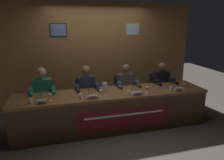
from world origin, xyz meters
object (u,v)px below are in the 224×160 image
Objects in this scene: juice_glass_far_left at (50,96)px; panelist_center_right at (126,87)px; water_cup_center_left at (81,96)px; water_cup_center_right at (128,93)px; chair_center_right at (123,95)px; microphone_center_right at (133,88)px; water_pitcher_central at (105,87)px; chair_far_left at (44,103)px; nameplate_far_right at (179,89)px; panelist_far_right at (162,84)px; water_cup_far_right at (171,89)px; conference_table at (114,105)px; juice_glass_center_left at (101,92)px; water_cup_far_left at (31,101)px; microphone_far_left at (41,95)px; nameplate_center_right at (137,93)px; panelist_far_left at (43,93)px; juice_glass_center_right at (147,89)px; microphone_center_left at (89,91)px; nameplate_far_left at (42,102)px; juice_glass_far_right at (184,85)px; microphone_far_right at (174,84)px; chair_center_left at (86,99)px; panelist_center_left at (87,90)px; nameplate_center_left at (93,97)px; chair_far_right at (158,92)px.

juice_glass_far_left is 0.10× the size of panelist_center_right.
water_cup_center_right is (0.92, -0.05, 0.00)m from water_cup_center_left.
chair_center_right is 4.20× the size of microphone_center_right.
chair_far_left is at bearing 155.66° from water_pitcher_central.
chair_far_left is at bearing 161.20° from nameplate_far_right.
water_pitcher_central is at bearing -166.80° from panelist_far_right.
microphone_center_right reaches higher than water_cup_far_right.
conference_table is 0.42m from juice_glass_center_left.
microphone_far_left is at bearing 44.97° from water_cup_far_left.
nameplate_center_right is 0.94× the size of water_pitcher_central.
panelist_far_left is 0.47m from microphone_far_left.
water_cup_center_right is at bearing -6.69° from microphone_far_left.
juice_glass_far_left and juice_glass_center_right have the same top height.
water_pitcher_central is (1.21, -0.55, 0.41)m from chair_far_left.
microphone_center_left is at bearing 166.89° from water_cup_center_right.
chair_far_left is 4.62× the size of nameplate_center_right.
juice_glass_center_left is at bearing -29.59° from microphone_center_left.
microphone_far_left is at bearing -170.36° from panelist_far_right.
water_cup_far_left is 2.06m from panelist_center_right.
water_pitcher_central is (-0.58, -0.55, 0.41)m from chair_center_right.
nameplate_far_left is at bearing -165.06° from panelist_far_right.
juice_glass_far_right is (2.68, -0.04, 0.00)m from juice_glass_far_left.
microphone_far_right is (2.73, -0.45, 0.11)m from panelist_far_left.
conference_table is 22.88× the size of nameplate_far_left.
nameplate_far_right is (0.91, 0.03, 0.00)m from nameplate_center_right.
nameplate_far_left is (-1.33, -0.19, 0.27)m from conference_table.
conference_table is at bearing -58.01° from chair_center_left.
panelist_center_left reaches higher than chair_center_right.
nameplate_far_right is (0.88, -0.71, 0.08)m from panelist_center_right.
microphone_center_right reaches higher than juice_glass_far_left.
water_cup_far_right is (2.54, -0.83, 0.35)m from chair_far_left.
juice_glass_center_right is (2.18, -0.01, 0.05)m from water_cup_far_left.
water_cup_center_right is at bearing -42.34° from panelist_center_left.
microphone_center_left is (-0.21, 0.12, -0.01)m from juice_glass_center_left.
panelist_far_left is 2.10m from juice_glass_center_right.
panelist_far_right is at bearing 0.00° from panelist_far_left.
microphone_far_right is (0.04, -0.45, 0.11)m from panelist_far_right.
microphone_center_left reaches higher than nameplate_center_left.
microphone_center_right is (1.74, 0.22, 0.03)m from nameplate_far_left.
microphone_far_right is at bearing -3.77° from water_pitcher_central.
panelist_center_right is 5.88× the size of water_pitcher_central.
juice_glass_far_right is at bearing -76.69° from panelist_far_right.
microphone_center_left reaches higher than water_cup_far_right.
chair_far_left is 1.00× the size of chair_center_left.
nameplate_center_right is 0.24m from microphone_center_right.
chair_center_right is at bearing 87.17° from microphone_center_right.
nameplate_far_right is 0.81× the size of water_pitcher_central.
water_cup_far_right is (-0.15, -0.83, 0.35)m from chair_far_right.
microphone_far_left is 1.00× the size of microphone_center_right.
panelist_center_right reaches higher than microphone_center_right.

